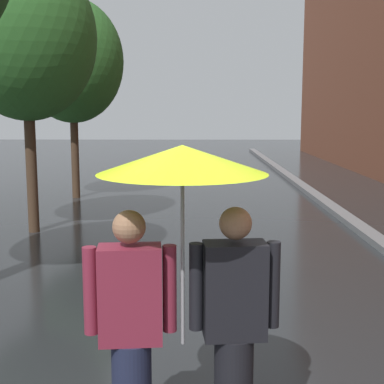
% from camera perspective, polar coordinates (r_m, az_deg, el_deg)
% --- Properties ---
extents(kerb_strip, '(0.30, 36.00, 0.12)m').
position_cam_1_polar(kerb_strip, '(13.76, 13.83, -1.02)').
color(kerb_strip, slate).
rests_on(kerb_strip, ground).
extents(street_tree_1, '(2.58, 2.58, 5.15)m').
position_cam_1_polar(street_tree_1, '(10.65, -17.19, 15.33)').
color(street_tree_1, '#473323').
rests_on(street_tree_1, ground).
extents(street_tree_2, '(2.65, 2.65, 5.16)m').
position_cam_1_polar(street_tree_2, '(14.60, -12.58, 13.35)').
color(street_tree_2, '#473323').
rests_on(street_tree_2, ground).
extents(couple_under_umbrella, '(1.25, 1.07, 2.10)m').
position_cam_1_polar(couple_under_umbrella, '(3.45, -0.98, -7.11)').
color(couple_under_umbrella, '#1E233D').
rests_on(couple_under_umbrella, ground).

